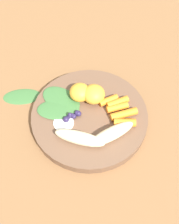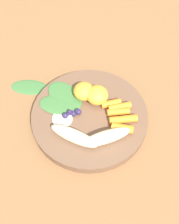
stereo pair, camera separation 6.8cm
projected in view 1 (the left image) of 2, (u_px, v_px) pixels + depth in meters
ground_plane at (89, 120)px, 0.71m from camera, size 2.40×2.40×0.00m
bowl at (89, 117)px, 0.70m from camera, size 0.28×0.28×0.02m
banana_peeled_left at (111, 134)px, 0.65m from camera, size 0.06×0.12×0.03m
banana_peeled_right at (80, 138)px, 0.64m from camera, size 0.11×0.08×0.03m
orange_segment_near at (80, 92)px, 0.70m from camera, size 0.05×0.05×0.04m
orange_segment_far at (94, 94)px, 0.70m from camera, size 0.05×0.05×0.04m
carrot_front at (125, 123)px, 0.67m from camera, size 0.05×0.05×0.02m
carrot_mid_left at (124, 114)px, 0.68m from camera, size 0.05×0.07×0.02m
carrot_mid_right at (117, 107)px, 0.69m from camera, size 0.04×0.05×0.02m
carrot_rear at (118, 102)px, 0.70m from camera, size 0.04×0.06×0.02m
carrot_small at (108, 100)px, 0.70m from camera, size 0.03×0.05×0.02m
blueberry_pile at (73, 116)px, 0.68m from camera, size 0.02×0.05×0.02m
coconut_shred_patch at (64, 123)px, 0.68m from camera, size 0.05×0.05×0.00m
kale_leaf_left at (61, 99)px, 0.71m from camera, size 0.11×0.08×0.00m
kale_leaf_right at (58, 109)px, 0.70m from camera, size 0.11×0.11×0.00m
kale_leaf_stray at (22, 96)px, 0.75m from camera, size 0.10×0.11×0.01m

